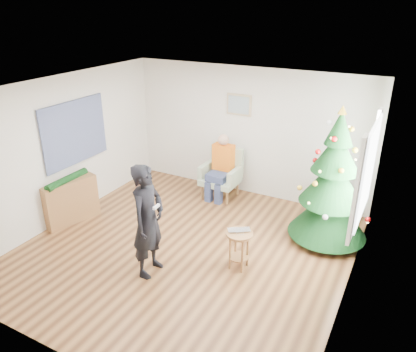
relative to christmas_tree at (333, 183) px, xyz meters
The scene contains 19 objects.
floor 2.61m from the christmas_tree, 144.54° to the right, with size 5.00×5.00×0.00m, color brown.
ceiling 2.85m from the christmas_tree, 144.54° to the right, with size 5.00×5.00×0.00m, color white.
wall_back 2.26m from the christmas_tree, 150.27° to the left, with size 5.00×5.00×0.00m, color silver.
wall_front 4.36m from the christmas_tree, 116.61° to the right, with size 5.00×5.00×0.00m, color silver.
wall_left 4.67m from the christmas_tree, 162.67° to the right, with size 5.00×5.00×0.00m, color silver.
wall_right 1.51m from the christmas_tree, 68.30° to the right, with size 5.00×5.00×0.00m, color silver.
window_panel 0.79m from the christmas_tree, 36.59° to the right, with size 0.04×1.30×1.40m, color white.
curtains 0.77m from the christmas_tree, 38.23° to the right, with size 0.05×1.75×1.50m.
christmas_tree is the anchor object (origin of this frame).
stool 1.88m from the christmas_tree, 125.09° to the right, with size 0.40×0.40×0.61m.
laptop 1.78m from the christmas_tree, 125.09° to the right, with size 0.33×0.21×0.03m, color silver.
armchair 2.50m from the christmas_tree, 163.67° to the left, with size 0.77×0.70×1.00m.
seated_person 2.42m from the christmas_tree, 164.94° to the left, with size 0.42×0.61×1.31m.
standing_man 2.99m from the christmas_tree, 134.99° to the right, with size 0.63×0.41×1.72m, color black.
game_controller 2.89m from the christmas_tree, 131.99° to the right, with size 0.04×0.13×0.04m, color white.
console 4.59m from the christmas_tree, 160.16° to the right, with size 0.30×1.00×0.80m, color brown.
garland 4.55m from the christmas_tree, 160.16° to the right, with size 0.14×0.14×0.90m, color black.
tapestry 4.57m from the christmas_tree, 166.14° to the right, with size 0.03×1.50×1.15m, color black.
framed_picture 2.53m from the christmas_tree, 153.40° to the left, with size 0.52×0.05×0.42m.
Camera 1 is at (2.95, -4.76, 3.76)m, focal length 35.00 mm.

